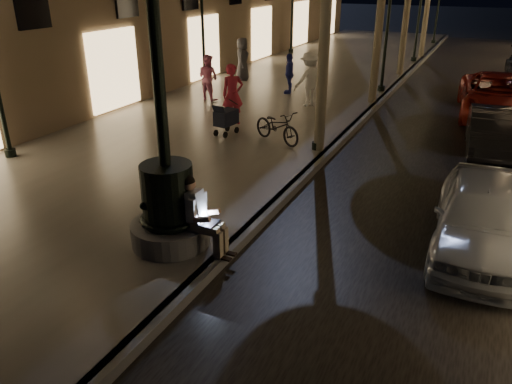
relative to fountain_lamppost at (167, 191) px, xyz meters
The scene contains 20 objects.
ground 13.09m from the fountain_lamppost, 85.60° to the left, with size 120.00×120.00×0.00m, color black.
cobble_lane 13.65m from the fountain_lamppost, 72.90° to the left, with size 6.00×45.00×0.02m, color black.
promenade 13.39m from the fountain_lamppost, 102.99° to the left, with size 8.00×45.00×0.20m, color #635F57.
curb_strip 13.09m from the fountain_lamppost, 85.60° to the left, with size 0.25×45.00×0.20m, color #59595B.
fountain_lamppost is the anchor object (origin of this frame).
seated_man_laptop 0.68m from the fountain_lamppost, ahead, with size 1.00×0.34×1.37m.
lamp_curb_a 6.37m from the fountain_lamppost, 83.35° to the left, with size 0.36×0.36×4.81m.
lamp_curb_b 14.16m from the fountain_lamppost, 87.14° to the left, with size 0.36×0.36×4.81m.
lamp_curb_c 22.10m from the fountain_lamppost, 88.18° to the left, with size 0.36×0.36×4.81m.
lamp_left_b 13.75m from the fountain_lamppost, 118.07° to the left, with size 0.36×0.36×4.81m.
stroller 6.49m from the fountain_lamppost, 109.63° to the left, with size 0.53×1.03×1.04m.
car_front 5.58m from the fountain_lamppost, 25.93° to the left, with size 1.62×4.03×1.37m, color #B0B4B8.
car_second 9.67m from the fountain_lamppost, 58.80° to the left, with size 1.29×3.70×1.22m, color black.
car_third 13.39m from the fountain_lamppost, 68.05° to the left, with size 2.40×5.20×1.44m, color maroon.
pedestrian_red 7.65m from the fountain_lamppost, 109.29° to the left, with size 0.68×0.45×1.87m, color #B12339.
pedestrian_pink 10.81m from the fountain_lamppost, 116.64° to the left, with size 0.81×0.63×1.67m, color #CE6D95.
pedestrian_white 10.50m from the fountain_lamppost, 96.27° to the left, with size 1.23×0.71×1.90m, color white.
pedestrian_blue 12.26m from the fountain_lamppost, 101.91° to the left, with size 0.91×0.38×1.55m, color #293397.
pedestrian_dark 14.60m from the fountain_lamppost, 111.65° to the left, with size 0.89×0.58×1.82m, color #333338.
bicycle 6.16m from the fountain_lamppost, 95.02° to the left, with size 0.61×1.76×0.92m, color black.
Camera 1 is at (3.73, -4.43, 4.69)m, focal length 35.00 mm.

